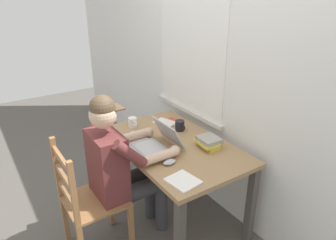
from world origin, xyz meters
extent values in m
plane|color=#56514C|center=(0.00, 0.00, 0.00)|extent=(8.00, 8.00, 0.00)
cube|color=silver|center=(0.00, 0.47, 1.30)|extent=(6.00, 0.04, 2.60)
cube|color=white|center=(-0.39, 0.44, 1.31)|extent=(0.93, 0.01, 1.00)
cube|color=beige|center=(-0.39, 0.44, 0.79)|extent=(0.99, 0.06, 0.04)
cube|color=#9E7A51|center=(0.00, 0.00, 0.71)|extent=(1.24, 0.78, 0.03)
cube|color=#4C4742|center=(-0.57, -0.34, 0.34)|extent=(0.06, 0.06, 0.69)
cube|color=#4C4742|center=(-0.57, 0.34, 0.34)|extent=(0.06, 0.06, 0.69)
cube|color=#4C4742|center=(0.57, 0.34, 0.34)|extent=(0.06, 0.06, 0.69)
cube|color=brown|center=(-0.02, -0.57, 0.71)|extent=(0.34, 0.20, 0.50)
sphere|color=#DBB293|center=(-0.02, -0.57, 1.10)|extent=(0.19, 0.19, 0.19)
sphere|color=brown|center=(-0.02, -0.57, 1.15)|extent=(0.17, 0.17, 0.17)
cube|color=brown|center=(-0.02, -0.48, 1.14)|extent=(0.13, 0.10, 0.01)
cylinder|color=#38383D|center=(-0.11, -0.37, 0.46)|extent=(0.13, 0.40, 0.13)
cylinder|color=#38383D|center=(0.07, -0.37, 0.46)|extent=(0.13, 0.40, 0.13)
cylinder|color=#38383D|center=(-0.11, -0.17, 0.23)|extent=(0.10, 0.10, 0.46)
cylinder|color=#38383D|center=(0.07, -0.17, 0.23)|extent=(0.10, 0.10, 0.46)
cylinder|color=brown|center=(-0.22, -0.48, 0.87)|extent=(0.10, 0.25, 0.25)
cylinder|color=#DBB293|center=(-0.22, -0.25, 0.77)|extent=(0.07, 0.28, 0.07)
sphere|color=#DBB293|center=(-0.21, -0.11, 0.77)|extent=(0.08, 0.08, 0.08)
cylinder|color=brown|center=(0.18, -0.48, 0.87)|extent=(0.10, 0.25, 0.25)
cylinder|color=#DBB293|center=(0.18, -0.25, 0.77)|extent=(0.07, 0.28, 0.07)
sphere|color=#DBB293|center=(0.17, -0.11, 0.77)|extent=(0.08, 0.08, 0.08)
cube|color=olive|center=(-0.02, -0.69, 0.45)|extent=(0.42, 0.42, 0.02)
cube|color=olive|center=(0.17, -0.50, 0.22)|extent=(0.04, 0.04, 0.44)
cube|color=olive|center=(-0.21, -0.50, 0.22)|extent=(0.04, 0.04, 0.44)
cube|color=olive|center=(-0.21, -0.88, 0.22)|extent=(0.04, 0.04, 0.44)
cube|color=olive|center=(0.17, -0.88, 0.70)|extent=(0.04, 0.04, 0.48)
cube|color=olive|center=(-0.21, -0.88, 0.70)|extent=(0.04, 0.04, 0.48)
cube|color=olive|center=(-0.02, -0.88, 0.58)|extent=(0.36, 0.02, 0.04)
cube|color=olive|center=(-0.02, -0.88, 0.72)|extent=(0.36, 0.02, 0.04)
cube|color=olive|center=(-0.02, -0.88, 0.86)|extent=(0.36, 0.02, 0.04)
cube|color=#ADAFB2|center=(0.00, -0.22, 0.73)|extent=(0.33, 0.23, 0.02)
cube|color=silver|center=(0.00, -0.22, 0.74)|extent=(0.29, 0.17, 0.00)
cube|color=#ADAFB2|center=(0.00, -0.05, 0.84)|extent=(0.33, 0.11, 0.20)
cube|color=silver|center=(0.00, -0.05, 0.84)|extent=(0.29, 0.09, 0.17)
ellipsoid|color=#ADAFB2|center=(0.24, -0.20, 0.74)|extent=(0.06, 0.10, 0.03)
cylinder|color=white|center=(-0.47, -0.12, 0.77)|extent=(0.08, 0.08, 0.09)
torus|color=white|center=(-0.42, -0.12, 0.77)|extent=(0.05, 0.01, 0.05)
cylinder|color=black|center=(-0.18, 0.19, 0.77)|extent=(0.08, 0.08, 0.09)
torus|color=black|center=(-0.13, 0.19, 0.77)|extent=(0.05, 0.01, 0.05)
cube|color=gold|center=(0.20, 0.20, 0.74)|extent=(0.18, 0.11, 0.03)
cube|color=gold|center=(0.20, 0.18, 0.77)|extent=(0.20, 0.15, 0.02)
cube|color=gray|center=(0.20, 0.20, 0.79)|extent=(0.17, 0.16, 0.03)
cube|color=white|center=(0.47, -0.25, 0.73)|extent=(0.22, 0.20, 0.01)
cube|color=silver|center=(-0.37, 0.16, 0.73)|extent=(0.23, 0.20, 0.02)
cube|color=white|center=(-0.24, -0.23, 0.73)|extent=(0.25, 0.21, 0.01)
cube|color=#C63D33|center=(-0.39, 0.25, 0.72)|extent=(0.13, 0.09, 0.00)
camera|label=1|loc=(1.85, -1.28, 1.91)|focal=33.55mm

